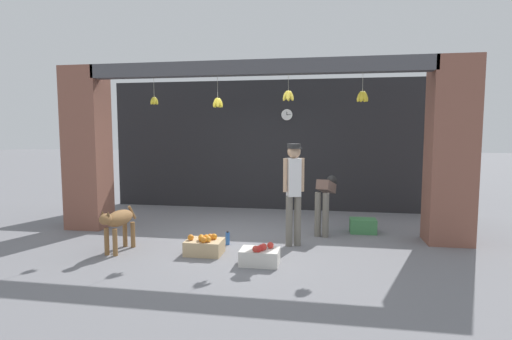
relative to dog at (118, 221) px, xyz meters
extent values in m
plane|color=slate|center=(1.87, 1.07, -0.47)|extent=(60.00, 60.00, 0.00)
cube|color=#232326|center=(1.87, 3.77, 1.03)|extent=(7.71, 0.12, 3.00)
cube|color=brown|center=(-1.34, 1.37, 1.03)|extent=(0.70, 0.60, 3.00)
cube|color=brown|center=(5.07, 1.37, 1.03)|extent=(0.70, 0.60, 3.00)
cube|color=#4C4C51|center=(1.87, 1.19, 2.41)|extent=(5.81, 0.24, 0.24)
cylinder|color=#B2AD99|center=(0.09, 1.22, 2.13)|extent=(0.01, 0.01, 0.33)
ellipsoid|color=yellow|center=(0.12, 1.22, 1.89)|extent=(0.10, 0.05, 0.15)
ellipsoid|color=yellow|center=(0.10, 1.25, 1.89)|extent=(0.08, 0.09, 0.16)
ellipsoid|color=yellow|center=(0.07, 1.25, 1.89)|extent=(0.08, 0.09, 0.16)
ellipsoid|color=yellow|center=(0.05, 1.22, 1.89)|extent=(0.10, 0.05, 0.15)
ellipsoid|color=yellow|center=(0.07, 1.19, 1.89)|extent=(0.08, 0.09, 0.16)
ellipsoid|color=yellow|center=(0.10, 1.19, 1.89)|extent=(0.08, 0.09, 0.16)
cylinder|color=#B2AD99|center=(1.24, 1.23, 2.11)|extent=(0.01, 0.01, 0.36)
ellipsoid|color=yellow|center=(1.28, 1.23, 1.85)|extent=(0.12, 0.07, 0.18)
ellipsoid|color=yellow|center=(1.25, 1.27, 1.85)|extent=(0.08, 0.12, 0.19)
ellipsoid|color=yellow|center=(1.20, 1.26, 1.85)|extent=(0.11, 0.10, 0.19)
ellipsoid|color=yellow|center=(1.20, 1.20, 1.85)|extent=(0.11, 0.10, 0.19)
ellipsoid|color=yellow|center=(1.25, 1.19, 1.85)|extent=(0.08, 0.12, 0.19)
cylinder|color=#B2AD99|center=(2.45, 1.23, 2.16)|extent=(0.01, 0.01, 0.26)
ellipsoid|color=gold|center=(2.50, 1.23, 1.95)|extent=(0.12, 0.07, 0.19)
ellipsoid|color=gold|center=(2.45, 1.28, 1.95)|extent=(0.07, 0.12, 0.19)
ellipsoid|color=gold|center=(2.40, 1.23, 1.95)|extent=(0.12, 0.07, 0.19)
ellipsoid|color=gold|center=(2.45, 1.18, 1.95)|extent=(0.07, 0.12, 0.19)
cylinder|color=#B2AD99|center=(3.64, 1.15, 2.14)|extent=(0.01, 0.01, 0.30)
ellipsoid|color=yellow|center=(3.69, 1.15, 1.91)|extent=(0.12, 0.07, 0.19)
ellipsoid|color=yellow|center=(3.67, 1.19, 1.91)|extent=(0.11, 0.11, 0.20)
ellipsoid|color=yellow|center=(3.63, 1.19, 1.91)|extent=(0.08, 0.12, 0.20)
ellipsoid|color=yellow|center=(3.60, 1.17, 1.91)|extent=(0.12, 0.09, 0.20)
ellipsoid|color=yellow|center=(3.60, 1.13, 1.91)|extent=(0.12, 0.09, 0.20)
ellipsoid|color=yellow|center=(3.63, 1.10, 1.91)|extent=(0.08, 0.12, 0.20)
ellipsoid|color=yellow|center=(3.67, 1.11, 1.91)|extent=(0.11, 0.11, 0.20)
ellipsoid|color=olive|center=(0.00, 0.04, 0.04)|extent=(0.31, 0.62, 0.24)
cylinder|color=olive|center=(0.05, -0.20, -0.27)|extent=(0.07, 0.07, 0.40)
cylinder|color=olive|center=(-0.09, -0.18, -0.27)|extent=(0.07, 0.07, 0.40)
cylinder|color=olive|center=(0.10, 0.25, -0.27)|extent=(0.07, 0.07, 0.40)
cylinder|color=olive|center=(-0.04, 0.27, -0.27)|extent=(0.07, 0.07, 0.40)
ellipsoid|color=olive|center=(-0.03, -0.29, 0.10)|extent=(0.18, 0.24, 0.16)
cone|color=brown|center=(0.01, -0.30, 0.18)|extent=(0.05, 0.05, 0.07)
cone|color=brown|center=(-0.08, -0.29, 0.18)|extent=(0.05, 0.05, 0.07)
cylinder|color=olive|center=(0.04, 0.36, 0.07)|extent=(0.07, 0.19, 0.25)
cylinder|color=#6B665B|center=(2.66, 0.79, -0.07)|extent=(0.11, 0.11, 0.80)
cylinder|color=#6B665B|center=(2.52, 0.74, -0.07)|extent=(0.11, 0.11, 0.80)
cube|color=white|center=(2.59, 0.76, 0.63)|extent=(0.25, 0.23, 0.60)
cylinder|color=tan|center=(2.72, 0.81, 0.67)|extent=(0.06, 0.06, 0.53)
cylinder|color=tan|center=(2.46, 0.71, 0.67)|extent=(0.06, 0.06, 0.53)
sphere|color=tan|center=(2.59, 0.76, 1.04)|extent=(0.21, 0.21, 0.21)
cylinder|color=#2D2D2D|center=(2.59, 0.76, 1.13)|extent=(0.21, 0.21, 0.07)
cube|color=#2D2D2D|center=(2.63, 0.67, 1.10)|extent=(0.21, 0.17, 0.01)
cylinder|color=#6B665B|center=(2.96, 1.41, -0.08)|extent=(0.11, 0.11, 0.77)
cylinder|color=#6B665B|center=(3.10, 1.37, -0.08)|extent=(0.11, 0.11, 0.77)
cube|color=brown|center=(3.11, 1.65, 0.38)|extent=(0.37, 0.61, 0.31)
sphere|color=black|center=(3.21, 1.99, 0.45)|extent=(0.19, 0.19, 0.19)
cube|color=tan|center=(1.32, 0.10, -0.36)|extent=(0.54, 0.41, 0.22)
sphere|color=orange|center=(1.35, -0.04, -0.21)|extent=(0.09, 0.09, 0.09)
sphere|color=orange|center=(1.39, 0.15, -0.21)|extent=(0.09, 0.09, 0.09)
sphere|color=orange|center=(1.28, 0.09, -0.21)|extent=(0.09, 0.09, 0.09)
sphere|color=orange|center=(1.41, 0.01, -0.21)|extent=(0.09, 0.09, 0.09)
sphere|color=orange|center=(1.44, 0.16, -0.21)|extent=(0.09, 0.09, 0.09)
sphere|color=orange|center=(1.12, 0.06, -0.21)|extent=(0.09, 0.09, 0.09)
sphere|color=orange|center=(1.45, 0.16, -0.21)|extent=(0.09, 0.09, 0.09)
sphere|color=orange|center=(1.30, 0.02, -0.21)|extent=(0.09, 0.09, 0.09)
sphere|color=orange|center=(1.35, 0.10, -0.21)|extent=(0.09, 0.09, 0.09)
cube|color=silver|center=(2.20, -0.22, -0.36)|extent=(0.53, 0.36, 0.21)
sphere|color=red|center=(2.20, -0.34, -0.22)|extent=(0.09, 0.09, 0.09)
sphere|color=red|center=(2.26, -0.22, -0.22)|extent=(0.09, 0.09, 0.09)
sphere|color=red|center=(2.23, -0.28, -0.22)|extent=(0.09, 0.09, 0.09)
sphere|color=red|center=(2.34, -0.14, -0.22)|extent=(0.09, 0.09, 0.09)
sphere|color=red|center=(2.17, -0.35, -0.22)|extent=(0.09, 0.09, 0.09)
cube|color=#42844C|center=(3.77, 1.80, -0.34)|extent=(0.46, 0.33, 0.25)
cylinder|color=#2D60AD|center=(1.54, 0.64, -0.37)|extent=(0.07, 0.07, 0.20)
cylinder|color=black|center=(1.54, 0.64, -0.26)|extent=(0.04, 0.04, 0.02)
cylinder|color=black|center=(2.21, 3.70, 1.73)|extent=(0.27, 0.01, 0.27)
cylinder|color=white|center=(2.21, 3.69, 1.73)|extent=(0.25, 0.02, 0.25)
cube|color=black|center=(2.21, 3.67, 1.76)|extent=(0.01, 0.01, 0.07)
cube|color=black|center=(2.24, 3.67, 1.73)|extent=(0.10, 0.01, 0.01)
camera|label=1|loc=(3.05, -5.49, 1.36)|focal=28.00mm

